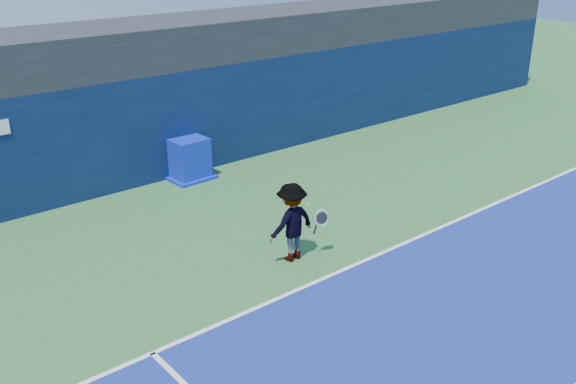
# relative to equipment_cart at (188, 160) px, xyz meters

# --- Properties ---
(ground) EXTENTS (80.00, 80.00, 0.00)m
(ground) POSITION_rel_equipment_cart_xyz_m (0.15, -9.76, -0.54)
(ground) COLOR #2E6731
(ground) RESTS_ON ground
(baseline) EXTENTS (24.00, 0.10, 0.01)m
(baseline) POSITION_rel_equipment_cart_xyz_m (0.15, -6.76, -0.53)
(baseline) COLOR white
(baseline) RESTS_ON ground
(stadium_band) EXTENTS (36.00, 3.00, 1.20)m
(stadium_band) POSITION_rel_equipment_cart_xyz_m (0.15, 1.74, 3.06)
(stadium_band) COLOR black
(stadium_band) RESTS_ON back_wall_assembly
(back_wall_assembly) EXTENTS (36.00, 1.03, 3.00)m
(back_wall_assembly) POSITION_rel_equipment_cart_xyz_m (0.15, 0.74, 0.96)
(back_wall_assembly) COLOR #0A183C
(back_wall_assembly) RESTS_ON ground
(equipment_cart) EXTENTS (1.29, 1.29, 1.18)m
(equipment_cart) POSITION_rel_equipment_cart_xyz_m (0.00, 0.00, 0.00)
(equipment_cart) COLOR #0C20B3
(equipment_cart) RESTS_ON ground
(tennis_player) EXTENTS (1.32, 0.73, 1.74)m
(tennis_player) POSITION_rel_equipment_cart_xyz_m (-0.87, -5.66, 0.33)
(tennis_player) COLOR silver
(tennis_player) RESTS_ON ground
(tennis_ball) EXTENTS (0.07, 0.07, 0.07)m
(tennis_ball) POSITION_rel_equipment_cart_xyz_m (0.05, -5.15, 0.31)
(tennis_ball) COLOR #B8CF17
(tennis_ball) RESTS_ON ground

